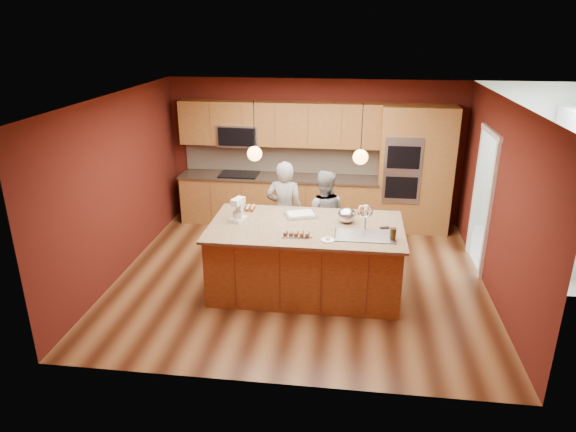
# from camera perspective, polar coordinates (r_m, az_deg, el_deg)

# --- Properties ---
(floor) EXTENTS (5.50, 5.50, 0.00)m
(floor) POSITION_cam_1_polar(r_m,az_deg,el_deg) (7.92, 1.34, -6.75)
(floor) COLOR #432010
(floor) RESTS_ON ground
(ceiling) EXTENTS (5.50, 5.50, 0.00)m
(ceiling) POSITION_cam_1_polar(r_m,az_deg,el_deg) (7.08, 1.53, 12.98)
(ceiling) COLOR silver
(ceiling) RESTS_ON ground
(wall_back) EXTENTS (5.50, 0.00, 5.50)m
(wall_back) POSITION_cam_1_polar(r_m,az_deg,el_deg) (9.79, 2.96, 7.13)
(wall_back) COLOR #4E1710
(wall_back) RESTS_ON ground
(wall_front) EXTENTS (5.50, 0.00, 5.50)m
(wall_front) POSITION_cam_1_polar(r_m,az_deg,el_deg) (5.10, -1.50, -6.25)
(wall_front) COLOR #4E1710
(wall_front) RESTS_ON ground
(wall_left) EXTENTS (0.00, 5.00, 5.00)m
(wall_left) POSITION_cam_1_polar(r_m,az_deg,el_deg) (8.13, -18.26, 3.21)
(wall_left) COLOR #4E1710
(wall_left) RESTS_ON ground
(wall_right) EXTENTS (0.00, 5.00, 5.00)m
(wall_right) POSITION_cam_1_polar(r_m,az_deg,el_deg) (7.64, 22.43, 1.54)
(wall_right) COLOR #4E1710
(wall_right) RESTS_ON ground
(cabinet_run) EXTENTS (3.74, 0.64, 2.30)m
(cabinet_run) POSITION_cam_1_polar(r_m,az_deg,el_deg) (9.71, -1.21, 4.81)
(cabinet_run) COLOR brown
(cabinet_run) RESTS_ON floor
(oven_column) EXTENTS (1.30, 0.62, 2.30)m
(oven_column) POSITION_cam_1_polar(r_m,az_deg,el_deg) (9.58, 13.90, 5.01)
(oven_column) COLOR brown
(oven_column) RESTS_ON floor
(doorway_trim) EXTENTS (0.08, 1.11, 2.20)m
(doorway_trim) POSITION_cam_1_polar(r_m,az_deg,el_deg) (8.46, 20.74, 1.42)
(doorway_trim) COLOR white
(doorway_trim) RESTS_ON wall_right
(pendant_left) EXTENTS (0.20, 0.20, 0.80)m
(pendant_left) POSITION_cam_1_polar(r_m,az_deg,el_deg) (6.95, -3.73, 6.96)
(pendant_left) COLOR black
(pendant_left) RESTS_ON ceiling
(pendant_right) EXTENTS (0.20, 0.20, 0.80)m
(pendant_right) POSITION_cam_1_polar(r_m,az_deg,el_deg) (6.83, 8.06, 6.54)
(pendant_right) COLOR black
(pendant_right) RESTS_ON ceiling
(island) EXTENTS (2.71, 1.51, 1.38)m
(island) POSITION_cam_1_polar(r_m,az_deg,el_deg) (7.36, 2.08, -4.59)
(island) COLOR brown
(island) RESTS_ON floor
(person_left) EXTENTS (0.61, 0.41, 1.64)m
(person_left) POSITION_cam_1_polar(r_m,az_deg,el_deg) (8.21, -0.39, 0.56)
(person_left) COLOR black
(person_left) RESTS_ON floor
(person_right) EXTENTS (0.75, 0.59, 1.51)m
(person_right) POSITION_cam_1_polar(r_m,az_deg,el_deg) (8.18, 3.93, -0.05)
(person_right) COLOR gray
(person_right) RESTS_ON floor
(stand_mixer) EXTENTS (0.24, 0.28, 0.34)m
(stand_mixer) POSITION_cam_1_polar(r_m,az_deg,el_deg) (7.32, -5.57, 0.54)
(stand_mixer) COLOR white
(stand_mixer) RESTS_ON island
(sheet_cake) EXTENTS (0.52, 0.45, 0.05)m
(sheet_cake) POSITION_cam_1_polar(r_m,az_deg,el_deg) (7.51, 1.40, 0.17)
(sheet_cake) COLOR silver
(sheet_cake) RESTS_ON island
(cooling_rack) EXTENTS (0.44, 0.35, 0.02)m
(cooling_rack) POSITION_cam_1_polar(r_m,az_deg,el_deg) (6.88, 0.96, -1.93)
(cooling_rack) COLOR #ACAEB4
(cooling_rack) RESTS_ON island
(mixing_bowl) EXTENTS (0.26, 0.26, 0.22)m
(mixing_bowl) POSITION_cam_1_polar(r_m,az_deg,el_deg) (7.29, 6.55, 0.07)
(mixing_bowl) COLOR silver
(mixing_bowl) RESTS_ON island
(plate) EXTENTS (0.18, 0.18, 0.01)m
(plate) POSITION_cam_1_polar(r_m,az_deg,el_deg) (6.69, 4.44, -2.68)
(plate) COLOR white
(plate) RESTS_ON island
(tumbler) EXTENTS (0.08, 0.08, 0.16)m
(tumbler) POSITION_cam_1_polar(r_m,az_deg,el_deg) (6.81, 11.58, -1.98)
(tumbler) COLOR #342510
(tumbler) RESTS_ON island
(phone) EXTENTS (0.15, 0.11, 0.01)m
(phone) POSITION_cam_1_polar(r_m,az_deg,el_deg) (7.20, 10.70, -1.29)
(phone) COLOR black
(phone) RESTS_ON island
(cupcakes_left) EXTENTS (0.22, 0.22, 0.06)m
(cupcakes_left) POSITION_cam_1_polar(r_m,az_deg,el_deg) (7.77, -4.45, 0.92)
(cupcakes_left) COLOR tan
(cupcakes_left) RESTS_ON island
(cupcakes_rack) EXTENTS (0.36, 0.14, 0.06)m
(cupcakes_rack) POSITION_cam_1_polar(r_m,az_deg,el_deg) (6.78, 0.94, -1.91)
(cupcakes_rack) COLOR tan
(cupcakes_rack) RESTS_ON island
(cupcakes_right) EXTENTS (0.17, 0.26, 0.08)m
(cupcakes_right) POSITION_cam_1_polar(r_m,az_deg,el_deg) (7.71, 8.35, 0.65)
(cupcakes_right) COLOR tan
(cupcakes_right) RESTS_ON island
(washer) EXTENTS (0.80, 0.81, 1.09)m
(washer) POSITION_cam_1_polar(r_m,az_deg,el_deg) (9.09, 29.25, -2.05)
(washer) COLOR white
(washer) RESTS_ON floor
(dryer) EXTENTS (0.57, 0.59, 0.91)m
(dryer) POSITION_cam_1_polar(r_m,az_deg,el_deg) (9.68, 27.73, -1.04)
(dryer) COLOR white
(dryer) RESTS_ON floor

